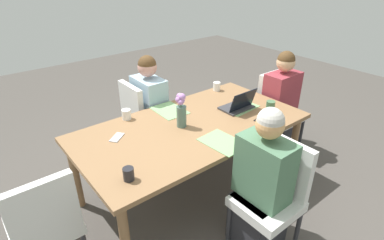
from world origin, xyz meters
TOP-DOWN VIEW (x-y plane):
  - ground_plane at (0.00, 0.00)m, footprint 10.00×10.00m
  - dining_table at (0.00, 0.00)m, footprint 2.08×1.10m
  - chair_far_left_near at (-0.05, 0.83)m, footprint 0.44×0.44m
  - person_far_left_near at (0.03, 0.77)m, footprint 0.36×0.40m
  - chair_near_left_mid at (0.09, -0.88)m, footprint 0.44×0.44m
  - person_near_left_mid at (0.02, -0.82)m, footprint 0.36×0.40m
  - chair_head_right_left_far at (1.34, 0.05)m, footprint 0.44×0.44m
  - person_head_right_left_far at (1.28, -0.02)m, footprint 0.40×0.36m
  - chair_head_left_right_near at (-1.36, -0.11)m, footprint 0.44×0.44m
  - flower_vase at (-0.09, 0.04)m, footprint 0.09×0.10m
  - placemat_far_left_near at (0.01, 0.37)m, footprint 0.27×0.36m
  - placemat_near_left_mid at (0.01, -0.39)m, footprint 0.29×0.38m
  - placemat_head_right_left_far at (0.60, -0.01)m, footprint 0.38×0.29m
  - laptop_head_right_left_far at (0.56, -0.03)m, footprint 0.32×0.22m
  - coffee_mug_near_left at (-0.82, -0.34)m, footprint 0.08×0.08m
  - coffee_mug_near_right at (-0.40, 0.47)m, footprint 0.08×0.08m
  - coffee_mug_centre_left at (0.74, 0.47)m, footprint 0.08×0.08m
  - coffee_mug_centre_right at (0.77, -0.26)m, footprint 0.09×0.09m
  - phone_black at (0.57, -0.32)m, footprint 0.16×0.10m
  - phone_silver at (-0.63, 0.22)m, footprint 0.16×0.15m

SIDE VIEW (x-z plane):
  - ground_plane at x=0.00m, z-range 0.00..0.00m
  - chair_far_left_near at x=-0.05m, z-range 0.05..0.95m
  - chair_near_left_mid at x=0.09m, z-range 0.05..0.95m
  - chair_head_right_left_far at x=1.34m, z-range 0.05..0.95m
  - chair_head_left_right_near at x=-1.36m, z-range 0.05..0.95m
  - person_far_left_near at x=0.03m, z-range -0.07..1.12m
  - person_near_left_mid at x=0.02m, z-range -0.07..1.12m
  - person_head_right_left_far at x=1.28m, z-range -0.07..1.12m
  - dining_table at x=0.00m, z-range 0.30..1.03m
  - placemat_far_left_near at x=0.01m, z-range 0.73..0.73m
  - placemat_near_left_mid at x=0.01m, z-range 0.73..0.73m
  - placemat_head_right_left_far at x=0.60m, z-range 0.73..0.73m
  - phone_black at x=0.57m, z-range 0.73..0.74m
  - phone_silver at x=-0.63m, z-range 0.73..0.74m
  - laptop_head_right_left_far at x=0.56m, z-range 0.67..0.88m
  - coffee_mug_near_left at x=-0.82m, z-range 0.73..0.82m
  - coffee_mug_near_right at x=-0.40m, z-range 0.73..0.82m
  - coffee_mug_centre_left at x=0.74m, z-range 0.73..0.83m
  - coffee_mug_centre_right at x=0.77m, z-range 0.73..0.84m
  - flower_vase at x=-0.09m, z-range 0.74..1.05m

